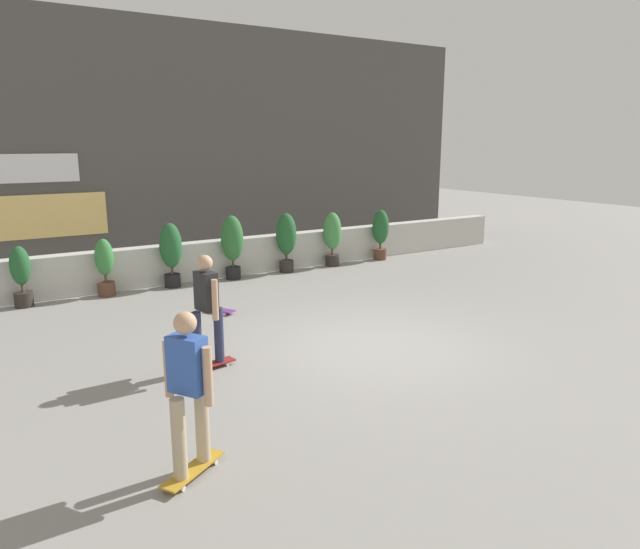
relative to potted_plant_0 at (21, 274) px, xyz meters
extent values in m
plane|color=gray|center=(4.48, -5.55, -0.67)|extent=(48.00, 48.00, 0.00)
cube|color=beige|center=(4.48, 0.45, -0.22)|extent=(18.00, 0.40, 0.90)
cube|color=#4C4947|center=(4.48, 4.45, 2.58)|extent=(20.00, 2.00, 6.50)
cube|color=white|center=(0.45, 3.41, 1.93)|extent=(2.80, 0.08, 0.70)
cube|color=#F2CC72|center=(0.45, 3.42, 0.73)|extent=(4.00, 0.06, 1.10)
cylinder|color=#2D2823|center=(0.00, 0.00, -0.52)|extent=(0.36, 0.36, 0.30)
cylinder|color=brown|center=(0.00, 0.00, -0.29)|extent=(0.06, 0.06, 0.15)
ellipsoid|color=#235B2D|center=(0.00, 0.00, 0.17)|extent=(0.38, 0.38, 0.79)
cylinder|color=brown|center=(1.61, 0.00, -0.52)|extent=(0.36, 0.36, 0.30)
cylinder|color=brown|center=(1.61, 0.00, -0.29)|extent=(0.06, 0.06, 0.15)
ellipsoid|color=#387F3D|center=(1.61, 0.00, 0.18)|extent=(0.39, 0.39, 0.79)
cylinder|color=black|center=(3.06, 0.00, -0.52)|extent=(0.36, 0.36, 0.30)
cylinder|color=brown|center=(3.06, 0.00, -0.29)|extent=(0.06, 0.06, 0.15)
ellipsoid|color=#235B2D|center=(3.06, 0.00, 0.29)|extent=(0.50, 0.50, 1.02)
cylinder|color=black|center=(4.56, 0.00, -0.52)|extent=(0.36, 0.36, 0.30)
cylinder|color=brown|center=(4.56, 0.00, -0.29)|extent=(0.06, 0.06, 0.15)
ellipsoid|color=#2D6B33|center=(4.56, 0.00, 0.33)|extent=(0.53, 0.53, 1.09)
cylinder|color=#2D2823|center=(6.03, 0.00, -0.52)|extent=(0.36, 0.36, 0.30)
cylinder|color=brown|center=(6.03, 0.00, -0.29)|extent=(0.06, 0.06, 0.15)
ellipsoid|color=#235B2D|center=(6.03, 0.00, 0.31)|extent=(0.51, 0.51, 1.05)
cylinder|color=#2D2823|center=(7.42, 0.00, -0.52)|extent=(0.36, 0.36, 0.30)
cylinder|color=brown|center=(7.42, 0.00, -0.29)|extent=(0.06, 0.06, 0.15)
ellipsoid|color=#428C47|center=(7.42, 0.00, 0.27)|extent=(0.48, 0.48, 0.98)
cylinder|color=brown|center=(9.03, 0.00, -0.52)|extent=(0.36, 0.36, 0.30)
cylinder|color=brown|center=(9.03, 0.00, -0.29)|extent=(0.06, 0.06, 0.15)
ellipsoid|color=#235B2D|center=(9.03, 0.00, 0.25)|extent=(0.46, 0.46, 0.95)
cube|color=#BF8C26|center=(0.73, -7.64, -0.60)|extent=(0.78, 0.59, 0.02)
cylinder|color=silver|center=(0.55, -7.84, -0.64)|extent=(0.06, 0.06, 0.06)
cylinder|color=silver|center=(0.47, -7.71, -0.64)|extent=(0.06, 0.06, 0.06)
cylinder|color=silver|center=(0.99, -7.57, -0.64)|extent=(0.06, 0.06, 0.06)
cylinder|color=silver|center=(0.91, -7.43, -0.64)|extent=(0.06, 0.06, 0.06)
cylinder|color=tan|center=(0.58, -7.73, -0.18)|extent=(0.14, 0.14, 0.82)
cylinder|color=tan|center=(0.88, -7.54, -0.18)|extent=(0.14, 0.14, 0.82)
cube|color=#3359B2|center=(0.73, -7.64, 0.51)|extent=(0.36, 0.41, 0.56)
sphere|color=tan|center=(0.73, -7.64, 0.92)|extent=(0.22, 0.22, 0.22)
cylinder|color=tan|center=(0.86, -7.84, 0.43)|extent=(0.09, 0.09, 0.58)
cylinder|color=tan|center=(0.61, -7.44, 0.43)|extent=(0.09, 0.09, 0.58)
cube|color=maroon|center=(1.91, -5.10, -0.60)|extent=(0.82, 0.32, 0.02)
cylinder|color=silver|center=(2.16, -4.98, -0.64)|extent=(0.06, 0.04, 0.06)
cylinder|color=silver|center=(2.18, -5.14, -0.64)|extent=(0.06, 0.04, 0.06)
cylinder|color=silver|center=(1.64, -5.06, -0.64)|extent=(0.06, 0.04, 0.06)
cylinder|color=silver|center=(1.67, -5.22, -0.64)|extent=(0.06, 0.04, 0.06)
cylinder|color=#282D4C|center=(2.09, -5.07, -0.18)|extent=(0.14, 0.14, 0.82)
cylinder|color=#282D4C|center=(1.74, -5.13, -0.18)|extent=(0.14, 0.14, 0.82)
cube|color=#262628|center=(1.91, -5.10, 0.51)|extent=(0.25, 0.39, 0.56)
sphere|color=tan|center=(1.91, -5.10, 0.92)|extent=(0.22, 0.22, 0.22)
cylinder|color=tan|center=(1.88, -4.87, 0.43)|extent=(0.09, 0.09, 0.58)
cylinder|color=tan|center=(1.95, -5.33, 0.43)|extent=(0.09, 0.09, 0.58)
cube|color=#72338C|center=(3.11, -2.45, -0.60)|extent=(0.57, 0.79, 0.02)
cylinder|color=silver|center=(3.31, -2.63, -0.64)|extent=(0.05, 0.06, 0.06)
cylinder|color=silver|center=(3.17, -2.71, -0.64)|extent=(0.05, 0.06, 0.06)
cylinder|color=silver|center=(3.05, -2.18, -0.64)|extent=(0.05, 0.06, 0.06)
cylinder|color=silver|center=(2.91, -2.26, -0.64)|extent=(0.05, 0.06, 0.06)
camera|label=1|loc=(-0.97, -12.71, 2.58)|focal=32.67mm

